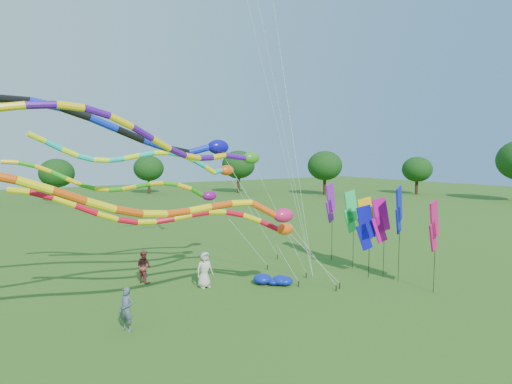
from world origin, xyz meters
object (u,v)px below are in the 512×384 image
person_a (205,269)px  tube_kite_red (194,218)px  blue_nylon_heap (272,282)px  person_c (144,266)px  person_b (126,309)px  tube_kite_orange (167,204)px

person_a → tube_kite_red: bearing=-133.8°
blue_nylon_heap → person_a: (-3.01, 1.60, 0.73)m
person_a → person_c: size_ratio=1.09×
person_b → tube_kite_orange: bearing=31.5°
blue_nylon_heap → person_a: 3.49m
tube_kite_orange → person_a: tube_kite_orange is taller
tube_kite_red → blue_nylon_heap: (4.36, 0.09, -3.67)m
tube_kite_red → person_b: 4.86m
tube_kite_red → person_c: bearing=120.1°
tube_kite_red → person_c: size_ratio=8.02×
person_c → tube_kite_red: bearing=168.0°
person_c → person_a: bearing=-162.0°
tube_kite_red → person_b: size_ratio=8.10×
person_a → person_c: bearing=127.3°
tube_kite_orange → person_a: bearing=49.7°
person_c → tube_kite_orange: bearing=145.0°
tube_kite_red → person_a: (1.35, 1.69, -2.94)m
tube_kite_orange → person_a: 6.53m
tube_kite_orange → person_b: size_ratio=10.15×
tube_kite_red → person_c: 5.23m
tube_kite_red → person_b: (-3.51, -1.46, -3.02)m
tube_kite_orange → person_c: (1.18, 6.38, -4.01)m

